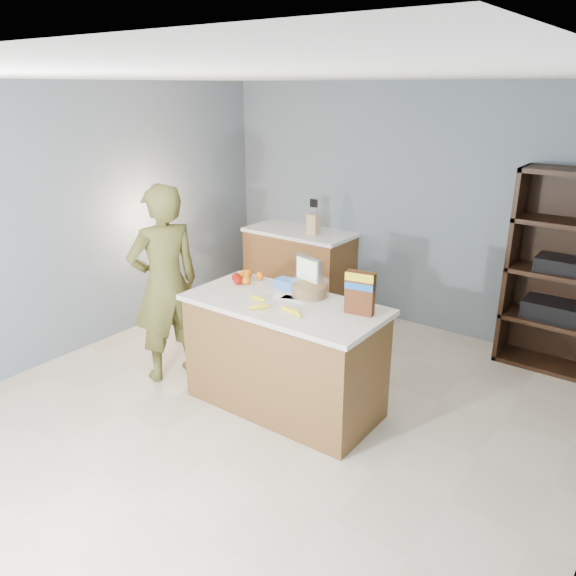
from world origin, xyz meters
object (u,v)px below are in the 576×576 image
Objects in this scene: counter_peninsula at (284,359)px; person at (165,284)px; tv at (308,272)px; shelving_unit at (563,276)px; cereal_box at (360,290)px.

counter_peninsula is 0.91× the size of person.
counter_peninsula is 5.53× the size of tv.
shelving_unit is 2.33m from tv.
tv is (-0.00, 0.32, 0.64)m from counter_peninsula.
shelving_unit reaches higher than cereal_box.
cereal_box is (-0.98, -1.91, 0.22)m from shelving_unit.
cereal_box is (1.69, 0.33, 0.22)m from person.
cereal_box is at bearing -117.18° from shelving_unit.
person is 6.09× the size of tv.
tv is at bearing -131.96° from shelving_unit.
shelving_unit is 3.49m from person.
cereal_box reaches higher than counter_peninsula.
counter_peninsula is at bearing 118.55° from person.
shelving_unit reaches higher than person.
person is 1.25m from tv.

